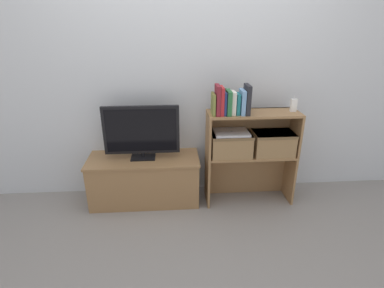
# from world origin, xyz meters

# --- Properties ---
(ground_plane) EXTENTS (16.00, 16.00, 0.00)m
(ground_plane) POSITION_xyz_m (0.00, 0.00, 0.00)
(ground_plane) COLOR gray
(wall_back) EXTENTS (10.00, 0.05, 2.40)m
(wall_back) POSITION_xyz_m (0.00, 0.43, 1.20)
(wall_back) COLOR silver
(wall_back) RESTS_ON ground_plane
(tv_stand) EXTENTS (1.03, 0.41, 0.45)m
(tv_stand) POSITION_xyz_m (-0.45, 0.20, 0.23)
(tv_stand) COLOR olive
(tv_stand) RESTS_ON ground_plane
(tv) EXTENTS (0.68, 0.14, 0.50)m
(tv) POSITION_xyz_m (-0.45, 0.19, 0.71)
(tv) COLOR black
(tv) RESTS_ON tv_stand
(bookshelf_lower_tier) EXTENTS (0.81, 0.28, 0.49)m
(bookshelf_lower_tier) POSITION_xyz_m (0.54, 0.20, 0.30)
(bookshelf_lower_tier) COLOR olive
(bookshelf_lower_tier) RESTS_ON ground_plane
(bookshelf_upper_tier) EXTENTS (0.81, 0.28, 0.39)m
(bookshelf_upper_tier) POSITION_xyz_m (0.54, 0.19, 0.74)
(bookshelf_upper_tier) COLOR olive
(bookshelf_upper_tier) RESTS_ON bookshelf_lower_tier
(book_olive) EXTENTS (0.02, 0.15, 0.18)m
(book_olive) POSITION_xyz_m (0.18, 0.10, 0.98)
(book_olive) COLOR olive
(book_olive) RESTS_ON bookshelf_upper_tier
(book_maroon) EXTENTS (0.03, 0.16, 0.25)m
(book_maroon) POSITION_xyz_m (0.21, 0.10, 1.01)
(book_maroon) COLOR maroon
(book_maroon) RESTS_ON bookshelf_upper_tier
(book_crimson) EXTENTS (0.03, 0.15, 0.24)m
(book_crimson) POSITION_xyz_m (0.25, 0.10, 1.00)
(book_crimson) COLOR #B22328
(book_crimson) RESTS_ON bookshelf_upper_tier
(book_navy) EXTENTS (0.02, 0.13, 0.19)m
(book_navy) POSITION_xyz_m (0.27, 0.10, 0.98)
(book_navy) COLOR navy
(book_navy) RESTS_ON bookshelf_upper_tier
(book_forest) EXTENTS (0.04, 0.16, 0.20)m
(book_forest) POSITION_xyz_m (0.31, 0.10, 0.99)
(book_forest) COLOR #286638
(book_forest) RESTS_ON bookshelf_upper_tier
(book_ivory) EXTENTS (0.04, 0.12, 0.20)m
(book_ivory) POSITION_xyz_m (0.34, 0.10, 0.98)
(book_ivory) COLOR silver
(book_ivory) RESTS_ON bookshelf_upper_tier
(book_teal) EXTENTS (0.03, 0.12, 0.18)m
(book_teal) POSITION_xyz_m (0.38, 0.10, 0.97)
(book_teal) COLOR #1E7075
(book_teal) RESTS_ON bookshelf_upper_tier
(book_skyblue) EXTENTS (0.04, 0.15, 0.21)m
(book_skyblue) POSITION_xyz_m (0.42, 0.10, 0.99)
(book_skyblue) COLOR #709ECC
(book_skyblue) RESTS_ON bookshelf_upper_tier
(book_charcoal) EXTENTS (0.04, 0.16, 0.25)m
(book_charcoal) POSITION_xyz_m (0.46, 0.10, 1.01)
(book_charcoal) COLOR #232328
(book_charcoal) RESTS_ON bookshelf_upper_tier
(baby_monitor) EXTENTS (0.05, 0.04, 0.14)m
(baby_monitor) POSITION_xyz_m (0.89, 0.14, 0.94)
(baby_monitor) COLOR white
(baby_monitor) RESTS_ON bookshelf_upper_tier
(storage_basket_left) EXTENTS (0.37, 0.25, 0.21)m
(storage_basket_left) POSITION_xyz_m (0.35, 0.13, 0.60)
(storage_basket_left) COLOR #937047
(storage_basket_left) RESTS_ON bookshelf_lower_tier
(storage_basket_right) EXTENTS (0.37, 0.25, 0.21)m
(storage_basket_right) POSITION_xyz_m (0.74, 0.13, 0.60)
(storage_basket_right) COLOR #937047
(storage_basket_right) RESTS_ON bookshelf_lower_tier
(laptop) EXTENTS (0.30, 0.23, 0.02)m
(laptop) POSITION_xyz_m (0.35, 0.13, 0.71)
(laptop) COLOR #BCBCC1
(laptop) RESTS_ON storage_basket_left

